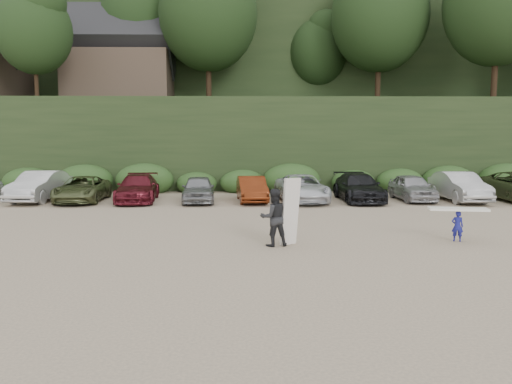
{
  "coord_description": "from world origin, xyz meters",
  "views": [
    {
      "loc": [
        -2.1,
        -16.7,
        3.52
      ],
      "look_at": [
        -1.72,
        3.0,
        1.3
      ],
      "focal_mm": 35.0,
      "sensor_mm": 36.0,
      "label": 1
    }
  ],
  "objects": [
    {
      "name": "ground",
      "position": [
        0.0,
        0.0,
        0.0
      ],
      "size": [
        120.0,
        120.0,
        0.0
      ],
      "primitive_type": "plane",
      "color": "tan",
      "rests_on": "ground"
    },
    {
      "name": "hillside_backdrop",
      "position": [
        -0.26,
        35.93,
        11.22
      ],
      "size": [
        90.0,
        41.5,
        28.0
      ],
      "color": "black",
      "rests_on": "ground"
    },
    {
      "name": "parked_cars",
      "position": [
        1.26,
        9.99,
        0.75
      ],
      "size": [
        34.27,
        6.23,
        1.63
      ],
      "color": "#B5B5BA",
      "rests_on": "ground"
    },
    {
      "name": "child_surfer",
      "position": [
        4.96,
        -0.4,
        0.77
      ],
      "size": [
        1.95,
        0.82,
        1.13
      ],
      "color": "navy",
      "rests_on": "ground"
    },
    {
      "name": "adult_surfer",
      "position": [
        -1.18,
        -0.96,
        0.94
      ],
      "size": [
        1.41,
        0.9,
        2.19
      ],
      "color": "black",
      "rests_on": "ground"
    }
  ]
}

